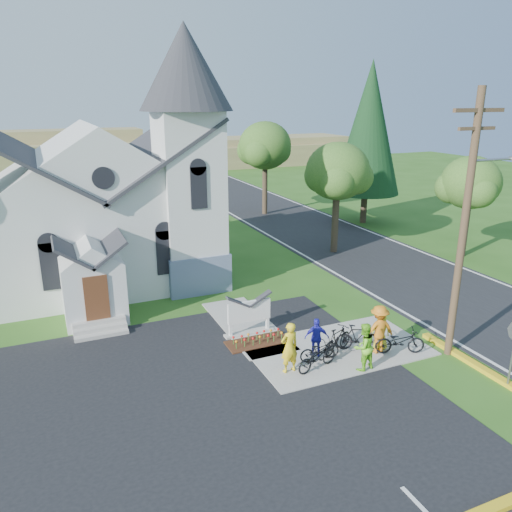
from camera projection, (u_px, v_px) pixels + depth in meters
name	position (u px, v px, depth m)	size (l,w,h in m)	color
ground	(311.00, 363.00, 18.91)	(120.00, 120.00, 0.00)	#2C5719
parking_lot	(135.00, 443.00, 14.49)	(20.00, 16.00, 0.02)	black
road	(329.00, 238.00, 35.82)	(8.00, 90.00, 0.02)	black
sidewalk	(338.00, 349.00, 19.91)	(7.00, 4.00, 0.05)	#9C978D
church	(105.00, 185.00, 26.15)	(12.35, 12.00, 13.00)	silver
church_sign	(249.00, 312.00, 20.94)	(2.20, 0.40, 1.70)	#9C978D
flower_bed	(258.00, 342.00, 20.45)	(2.60, 1.10, 0.07)	#3B1D10
utility_pole	(466.00, 219.00, 18.00)	(3.45, 0.28, 10.00)	#483524
tree_road_near	(338.00, 172.00, 31.06)	(4.00, 4.00, 7.05)	#3A2B1F
tree_road_mid	(265.00, 146.00, 41.56)	(4.40, 4.40, 7.80)	#3A2B1F
tree_road_far	(471.00, 183.00, 30.40)	(3.60, 3.60, 6.30)	#3A2B1F
conifer	(369.00, 128.00, 38.11)	(5.20, 5.20, 12.40)	#3A2B1F
distant_hills	(131.00, 154.00, 68.76)	(61.00, 10.00, 5.60)	olive
cyclist_0	(289.00, 347.00, 17.96)	(0.71, 0.46, 1.93)	yellow
bike_0	(317.00, 357.00, 18.26)	(0.64, 1.85, 0.97)	black
cyclist_1	(363.00, 347.00, 18.13)	(0.88, 0.69, 1.82)	#77D527
bike_1	(358.00, 337.00, 19.65)	(0.51, 1.79, 1.08)	black
cyclist_2	(317.00, 338.00, 19.09)	(0.92, 0.38, 1.57)	#2624B4
bike_2	(320.00, 350.00, 18.92)	(0.57, 1.62, 0.85)	black
cyclist_3	(379.00, 329.00, 19.35)	(1.26, 0.73, 1.96)	orange
bike_3	(337.00, 340.00, 19.42)	(0.51, 1.81, 1.09)	black
cyclist_4	(381.00, 331.00, 19.65)	(0.76, 0.50, 1.56)	#CDD828
bike_4	(400.00, 341.00, 19.39)	(0.68, 1.95, 1.02)	black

